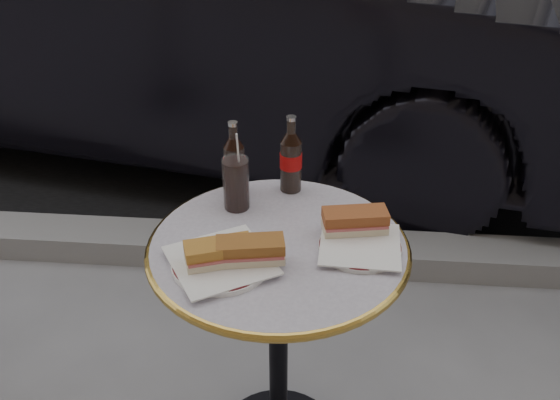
# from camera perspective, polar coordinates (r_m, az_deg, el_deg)

# --- Properties ---
(asphalt_road) EXTENTS (40.00, 8.00, 0.00)m
(asphalt_road) POSITION_cam_1_polar(r_m,az_deg,el_deg) (6.39, 3.96, 17.23)
(asphalt_road) COLOR black
(asphalt_road) RESTS_ON ground
(curb) EXTENTS (40.00, 0.20, 0.12)m
(curb) POSITION_cam_1_polar(r_m,az_deg,el_deg) (2.59, 1.61, -4.66)
(curb) COLOR gray
(curb) RESTS_ON ground
(bistro_table) EXTENTS (0.62, 0.62, 0.73)m
(bistro_table) POSITION_cam_1_polar(r_m,az_deg,el_deg) (1.71, -0.15, -13.99)
(bistro_table) COLOR #BAB2C4
(bistro_table) RESTS_ON ground
(plate_left) EXTENTS (0.29, 0.29, 0.01)m
(plate_left) POSITION_cam_1_polar(r_m,az_deg,el_deg) (1.40, -5.42, -5.77)
(plate_left) COLOR white
(plate_left) RESTS_ON bistro_table
(plate_right) EXTENTS (0.23, 0.23, 0.01)m
(plate_right) POSITION_cam_1_polar(r_m,az_deg,el_deg) (1.46, 7.32, -4.28)
(plate_right) COLOR silver
(plate_right) RESTS_ON bistro_table
(sandwich_left_a) EXTENTS (0.16, 0.11, 0.05)m
(sandwich_left_a) POSITION_cam_1_polar(r_m,az_deg,el_deg) (1.37, -5.62, -4.92)
(sandwich_left_a) COLOR #B3762D
(sandwich_left_a) RESTS_ON plate_left
(sandwich_left_b) EXTENTS (0.16, 0.09, 0.05)m
(sandwich_left_b) POSITION_cam_1_polar(r_m,az_deg,el_deg) (1.38, -2.72, -4.73)
(sandwich_left_b) COLOR #925825
(sandwich_left_b) RESTS_ON plate_left
(sandwich_right) EXTENTS (0.16, 0.10, 0.05)m
(sandwich_right) POSITION_cam_1_polar(r_m,az_deg,el_deg) (1.48, 6.86, -2.00)
(sandwich_right) COLOR brown
(sandwich_right) RESTS_ON plate_right
(cola_bottle_left) EXTENTS (0.07, 0.07, 0.20)m
(cola_bottle_left) POSITION_cam_1_polar(r_m,az_deg,el_deg) (1.62, -4.21, 3.85)
(cola_bottle_left) COLOR black
(cola_bottle_left) RESTS_ON bistro_table
(cola_bottle_right) EXTENTS (0.07, 0.07, 0.21)m
(cola_bottle_right) POSITION_cam_1_polar(r_m,az_deg,el_deg) (1.62, 1.01, 4.24)
(cola_bottle_right) COLOR black
(cola_bottle_right) RESTS_ON bistro_table
(cola_glass) EXTENTS (0.08, 0.08, 0.14)m
(cola_glass) POSITION_cam_1_polar(r_m,az_deg,el_deg) (1.57, -4.04, 1.52)
(cola_glass) COLOR black
(cola_glass) RESTS_ON bistro_table
(parked_car) EXTENTS (2.39, 4.76, 1.50)m
(parked_car) POSITION_cam_1_polar(r_m,az_deg,el_deg) (3.42, -8.30, 17.14)
(parked_car) COLOR black
(parked_car) RESTS_ON ground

